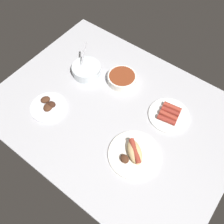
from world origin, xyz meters
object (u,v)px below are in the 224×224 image
object	(u,v)px
plate_hotdog_assembled	(134,154)
plate_sausages	(169,115)
plate_grilled_meat	(48,106)
bowl_coleslaw	(86,69)
bowl_chili	(122,78)

from	to	relation	value
plate_hotdog_assembled	plate_sausages	bearing A→B (deg)	-94.03
plate_grilled_meat	plate_hotdog_assembled	bearing A→B (deg)	-174.50
plate_hotdog_assembled	plate_sausages	world-z (taller)	plate_hotdog_assembled
bowl_coleslaw	bowl_chili	distance (cm)	20.15
bowl_coleslaw	bowl_chili	xyz separation A→B (cm)	(-18.83, -7.16, -0.54)
plate_sausages	bowl_chili	bearing A→B (deg)	-7.07
plate_hotdog_assembled	bowl_coleslaw	bearing A→B (deg)	-26.74
plate_hotdog_assembled	plate_sausages	size ratio (longest dim) A/B	1.17
bowl_coleslaw	bowl_chili	bearing A→B (deg)	-159.18
plate_sausages	bowl_coleslaw	bearing A→B (deg)	3.68
bowl_chili	plate_grilled_meat	bearing A→B (deg)	62.03
bowl_coleslaw	bowl_chili	size ratio (longest dim) A/B	1.02
bowl_chili	plate_hotdog_assembled	bearing A→B (deg)	133.18
plate_grilled_meat	plate_sausages	bearing A→B (deg)	-147.52
bowl_coleslaw	plate_grilled_meat	bearing A→B (deg)	89.13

